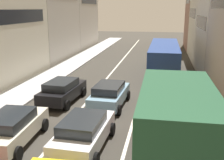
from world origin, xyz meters
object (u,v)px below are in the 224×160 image
(sedan_left_lane_third, at_px, (62,90))
(bus_mid_queue_primary, at_px, (164,57))
(hatchback_centre_lane_third, at_px, (109,94))
(sedan_centre_lane_second, at_px, (84,131))
(removalist_box_truck, at_px, (175,124))
(sedan_right_lane_behind_truck, at_px, (168,95))
(wagon_left_lane_second, at_px, (12,127))
(wagon_right_lane_far, at_px, (166,76))

(sedan_left_lane_third, xyz_separation_m, bus_mid_queue_primary, (6.54, 8.92, 0.96))
(hatchback_centre_lane_third, bearing_deg, sedan_centre_lane_second, -177.54)
(removalist_box_truck, height_order, sedan_centre_lane_second, removalist_box_truck)
(hatchback_centre_lane_third, xyz_separation_m, sedan_right_lane_behind_truck, (3.66, 0.40, 0.00))
(sedan_right_lane_behind_truck, bearing_deg, bus_mid_queue_primary, 4.55)
(sedan_right_lane_behind_truck, bearing_deg, removalist_box_truck, -176.84)
(wagon_left_lane_second, xyz_separation_m, wagon_right_lane_far, (6.90, 11.38, 0.00))
(removalist_box_truck, relative_size, wagon_left_lane_second, 1.77)
(sedan_left_lane_third, height_order, wagon_right_lane_far, same)
(wagon_left_lane_second, bearing_deg, sedan_left_lane_third, -3.98)
(sedan_centre_lane_second, xyz_separation_m, sedan_left_lane_third, (-3.18, 5.83, 0.00))
(hatchback_centre_lane_third, height_order, bus_mid_queue_primary, bus_mid_queue_primary)
(wagon_left_lane_second, bearing_deg, hatchback_centre_lane_third, -32.87)
(sedan_centre_lane_second, distance_m, wagon_right_lane_far, 11.74)
(wagon_left_lane_second, relative_size, sedan_left_lane_third, 0.99)
(bus_mid_queue_primary, bearing_deg, wagon_right_lane_far, -176.70)
(hatchback_centre_lane_third, height_order, sedan_right_lane_behind_truck, same)
(wagon_right_lane_far, bearing_deg, sedan_centre_lane_second, 162.48)
(bus_mid_queue_primary, bearing_deg, wagon_left_lane_second, 156.00)
(hatchback_centre_lane_third, bearing_deg, wagon_right_lane_far, -29.03)
(wagon_right_lane_far, bearing_deg, removalist_box_truck, -178.67)
(bus_mid_queue_primary, bearing_deg, removalist_box_truck, -178.19)
(removalist_box_truck, height_order, sedan_right_lane_behind_truck, removalist_box_truck)
(sedan_centre_lane_second, bearing_deg, wagon_left_lane_second, 95.65)
(sedan_centre_lane_second, relative_size, wagon_left_lane_second, 1.00)
(sedan_left_lane_third, xyz_separation_m, sedan_right_lane_behind_truck, (6.89, 0.15, 0.00))
(removalist_box_truck, height_order, bus_mid_queue_primary, removalist_box_truck)
(sedan_centre_lane_second, height_order, hatchback_centre_lane_third, same)
(sedan_right_lane_behind_truck, distance_m, wagon_right_lane_far, 5.21)
(sedan_centre_lane_second, bearing_deg, sedan_right_lane_behind_truck, -29.40)
(sedan_left_lane_third, relative_size, wagon_right_lane_far, 1.03)
(wagon_left_lane_second, relative_size, hatchback_centre_lane_third, 1.00)
(removalist_box_truck, height_order, wagon_left_lane_second, removalist_box_truck)
(sedan_left_lane_third, bearing_deg, wagon_left_lane_second, -177.62)
(wagon_left_lane_second, height_order, bus_mid_queue_primary, bus_mid_queue_primary)
(sedan_left_lane_third, relative_size, bus_mid_queue_primary, 0.42)
(wagon_right_lane_far, distance_m, bus_mid_queue_primary, 3.70)
(wagon_left_lane_second, distance_m, sedan_left_lane_third, 6.03)
(hatchback_centre_lane_third, bearing_deg, sedan_right_lane_behind_truck, -80.76)
(hatchback_centre_lane_third, xyz_separation_m, bus_mid_queue_primary, (3.31, 9.17, 0.96))
(removalist_box_truck, distance_m, sedan_centre_lane_second, 4.18)
(sedan_right_lane_behind_truck, xyz_separation_m, wagon_right_lane_far, (-0.15, 5.20, 0.00))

